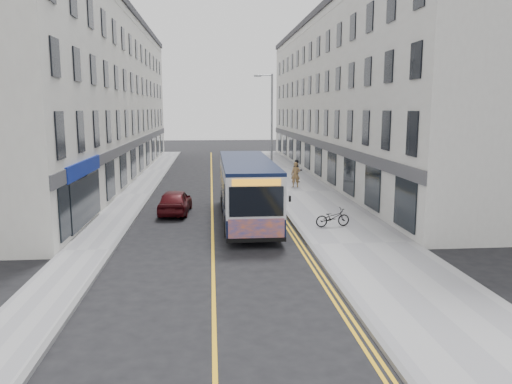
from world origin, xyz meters
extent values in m
plane|color=black|center=(0.00, 0.00, 0.00)|extent=(140.00, 140.00, 0.00)
cube|color=#969598|center=(6.25, 12.00, 0.06)|extent=(4.50, 64.00, 0.12)
cube|color=#969598|center=(-5.00, 12.00, 0.06)|extent=(2.00, 64.00, 0.12)
cube|color=slate|center=(4.00, 12.00, 0.07)|extent=(0.18, 64.00, 0.13)
cube|color=slate|center=(-4.00, 12.00, 0.07)|extent=(0.18, 64.00, 0.13)
cube|color=yellow|center=(0.00, 12.00, 0.00)|extent=(0.12, 64.00, 0.01)
cube|color=yellow|center=(3.55, 12.00, 0.00)|extent=(0.10, 64.00, 0.01)
cube|color=yellow|center=(3.75, 12.00, 0.00)|extent=(0.10, 64.00, 0.01)
cube|color=silver|center=(11.50, 21.00, 6.50)|extent=(6.00, 46.00, 13.00)
cube|color=silver|center=(-9.00, 21.00, 6.50)|extent=(6.00, 46.00, 13.00)
cylinder|color=gray|center=(4.25, 14.00, 4.00)|extent=(0.14, 0.14, 8.00)
cylinder|color=gray|center=(3.75, 14.00, 7.90)|extent=(1.00, 0.08, 0.08)
cube|color=gray|center=(3.25, 14.00, 7.85)|extent=(0.50, 0.18, 0.12)
cube|color=#0B1433|center=(1.76, 3.91, 0.78)|extent=(2.42, 10.66, 0.87)
cube|color=silver|center=(1.76, 3.91, 2.08)|extent=(2.42, 10.66, 1.74)
cube|color=#0B1433|center=(1.76, 3.91, 3.03)|extent=(2.44, 10.66, 0.16)
cube|color=black|center=(0.53, 4.49, 1.89)|extent=(0.04, 8.34, 1.11)
cube|color=black|center=(2.99, 4.49, 1.89)|extent=(0.04, 8.34, 1.11)
cube|color=black|center=(1.76, -1.44, 1.99)|extent=(2.18, 0.04, 1.21)
cube|color=orange|center=(1.76, -1.44, 0.82)|extent=(2.28, 0.04, 0.92)
cube|color=orange|center=(1.76, -1.45, 2.76)|extent=(1.94, 0.04, 0.27)
cylinder|color=black|center=(0.67, 0.71, 0.48)|extent=(0.27, 0.97, 0.97)
cylinder|color=black|center=(2.86, 0.71, 0.48)|extent=(0.27, 0.97, 0.97)
cylinder|color=black|center=(0.67, 6.04, 0.48)|extent=(0.27, 0.97, 0.97)
cylinder|color=black|center=(2.86, 6.04, 0.48)|extent=(0.27, 0.97, 0.97)
cylinder|color=black|center=(0.67, 7.79, 0.48)|extent=(0.27, 0.97, 0.97)
cylinder|color=black|center=(2.86, 7.79, 0.48)|extent=(0.27, 0.97, 0.97)
imported|color=black|center=(5.67, 1.75, 0.56)|extent=(1.74, 0.82, 0.88)
imported|color=olive|center=(5.97, 13.93, 1.01)|extent=(0.76, 0.63, 1.77)
imported|color=black|center=(6.45, 16.12, 0.97)|extent=(0.90, 0.74, 1.70)
imported|color=white|center=(2.92, 22.08, 0.71)|extent=(1.91, 4.45, 1.42)
imported|color=#470B10|center=(-2.00, 6.01, 0.67)|extent=(1.82, 4.02, 1.34)
camera|label=1|loc=(-0.02, -20.87, 5.65)|focal=35.00mm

